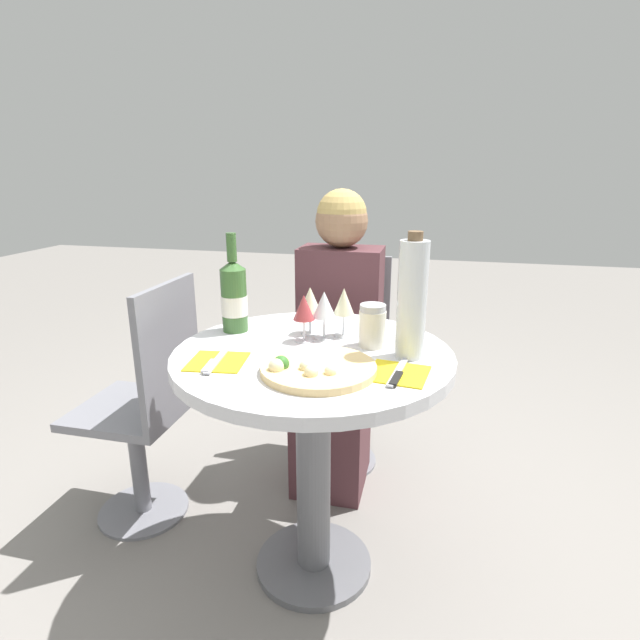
# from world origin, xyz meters

# --- Properties ---
(ground_plane) EXTENTS (12.00, 12.00, 0.00)m
(ground_plane) POSITION_xyz_m (0.00, 0.00, 0.00)
(ground_plane) COLOR gray
(ground_plane) RESTS_ON ground
(dining_table) EXTENTS (0.81, 0.81, 0.77)m
(dining_table) POSITION_xyz_m (0.00, 0.00, 0.59)
(dining_table) COLOR slate
(dining_table) RESTS_ON ground_plane
(chair_behind_diner) EXTENTS (0.37, 0.37, 0.91)m
(chair_behind_diner) POSITION_xyz_m (-0.04, 0.70, 0.44)
(chair_behind_diner) COLOR slate
(chair_behind_diner) RESTS_ON ground_plane
(seated_diner) EXTENTS (0.33, 0.42, 1.20)m
(seated_diner) POSITION_xyz_m (-0.04, 0.56, 0.56)
(seated_diner) COLOR #512D33
(seated_diner) RESTS_ON ground_plane
(chair_empty_side) EXTENTS (0.37, 0.37, 0.91)m
(chair_empty_side) POSITION_xyz_m (-0.64, 0.12, 0.44)
(chair_empty_side) COLOR slate
(chair_empty_side) RESTS_ON ground_plane
(pizza_large) EXTENTS (0.30, 0.30, 0.05)m
(pizza_large) POSITION_xyz_m (0.05, -0.15, 0.78)
(pizza_large) COLOR #E5C17F
(pizza_large) RESTS_ON dining_table
(wine_bottle) EXTENTS (0.08, 0.08, 0.32)m
(wine_bottle) POSITION_xyz_m (-0.29, 0.13, 0.88)
(wine_bottle) COLOR #38602D
(wine_bottle) RESTS_ON dining_table
(tall_carafe) EXTENTS (0.08, 0.08, 0.35)m
(tall_carafe) POSITION_xyz_m (0.27, 0.02, 0.93)
(tall_carafe) COLOR silver
(tall_carafe) RESTS_ON dining_table
(sugar_shaker) EXTENTS (0.08, 0.08, 0.13)m
(sugar_shaker) POSITION_xyz_m (0.16, 0.08, 0.83)
(sugar_shaker) COLOR silver
(sugar_shaker) RESTS_ON dining_table
(wine_glass_back_right) EXTENTS (0.06, 0.06, 0.15)m
(wine_glass_back_right) POSITION_xyz_m (0.06, 0.15, 0.88)
(wine_glass_back_right) COLOR silver
(wine_glass_back_right) RESTS_ON dining_table
(wine_glass_back_left) EXTENTS (0.07, 0.07, 0.15)m
(wine_glass_back_left) POSITION_xyz_m (-0.05, 0.15, 0.88)
(wine_glass_back_left) COLOR silver
(wine_glass_back_left) RESTS_ON dining_table
(wine_glass_center) EXTENTS (0.07, 0.07, 0.15)m
(wine_glass_center) POSITION_xyz_m (0.01, 0.12, 0.87)
(wine_glass_center) COLOR silver
(wine_glass_center) RESTS_ON dining_table
(wine_glass_front_left) EXTENTS (0.07, 0.07, 0.15)m
(wine_glass_front_left) POSITION_xyz_m (-0.05, 0.08, 0.87)
(wine_glass_front_left) COLOR silver
(wine_glass_front_left) RESTS_ON dining_table
(place_setting_left) EXTENTS (0.17, 0.19, 0.01)m
(place_setting_left) POSITION_xyz_m (-0.23, -0.15, 0.77)
(place_setting_left) COLOR yellow
(place_setting_left) RESTS_ON dining_table
(place_setting_right) EXTENTS (0.17, 0.19, 0.01)m
(place_setting_right) POSITION_xyz_m (0.25, -0.12, 0.77)
(place_setting_right) COLOR yellow
(place_setting_right) RESTS_ON dining_table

